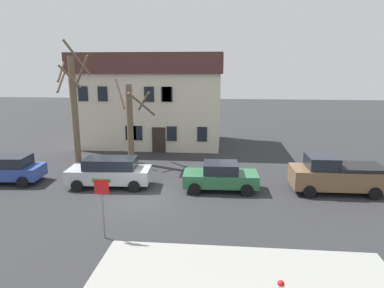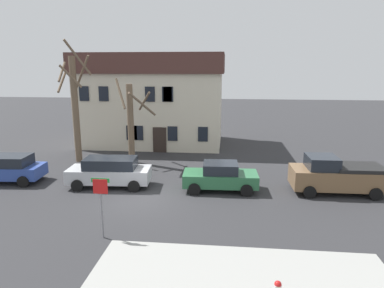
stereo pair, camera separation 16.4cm
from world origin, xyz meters
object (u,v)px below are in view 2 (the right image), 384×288
Objects in this scene: building_main at (153,99)px; tree_bare_near at (75,104)px; car_blue_wagon at (7,168)px; car_silver_wagon at (110,172)px; car_green_sedan at (220,176)px; street_sign_pole at (101,196)px; pickup_truck_brown at (336,175)px; tree_bare_mid at (131,121)px.

building_main is 8.10m from tree_bare_near.
car_silver_wagon reaches higher than car_blue_wagon.
tree_bare_near is 6.49m from car_blue_wagon.
street_sign_pole is at bearing -127.36° from car_green_sedan.
building_main is 2.63× the size of car_silver_wagon.
street_sign_pole reaches higher than car_green_sedan.
car_green_sedan is (13.03, -0.11, -0.06)m from car_blue_wagon.
car_blue_wagon is 1.03× the size of car_green_sedan.
car_silver_wagon is at bearing -178.59° from pickup_truck_brown.
building_main reaches higher than car_blue_wagon.
car_blue_wagon is (-6.47, -5.04, -2.26)m from tree_bare_mid.
tree_bare_mid is at bearing 0.56° from tree_bare_near.
pickup_truck_brown is at bearing 2.60° from car_green_sedan.
building_main reaches higher than tree_bare_mid.
car_green_sedan is 6.49m from pickup_truck_brown.
tree_bare_mid is 1.44× the size of car_green_sedan.
car_green_sedan is at bearing -38.16° from tree_bare_mid.
pickup_truck_brown is (12.98, 0.32, 0.10)m from car_silver_wagon.
building_main is 17.70m from pickup_truck_brown.
street_sign_pole is at bearing -84.52° from building_main.
building_main is at bearing 118.20° from car_green_sedan.
pickup_truck_brown is at bearing 29.97° from street_sign_pole.
car_silver_wagon is at bearing -1.22° from car_blue_wagon.
tree_bare_near is 4.31m from tree_bare_mid.
building_main reaches higher than car_silver_wagon.
car_blue_wagon is at bearing 179.50° from car_green_sedan.
building_main is at bearing 137.82° from pickup_truck_brown.
tree_bare_near is at bearing -121.87° from building_main.
pickup_truck_brown is (13.04, -4.86, -2.13)m from tree_bare_mid.
building_main is 6.91m from tree_bare_mid.
tree_bare_mid is 2.39× the size of street_sign_pole.
car_silver_wagon is (-0.07, -12.02, -3.20)m from building_main.
building_main reaches higher than car_green_sedan.
car_blue_wagon reaches higher than car_green_sedan.
tree_bare_near is 1.79× the size of car_silver_wagon.
pickup_truck_brown is (12.91, -11.70, -3.10)m from building_main.
tree_bare_near is at bearing 129.31° from car_silver_wagon.
pickup_truck_brown is (19.51, 0.18, 0.14)m from car_blue_wagon.
car_green_sedan is (10.71, -5.12, -3.49)m from tree_bare_near.
car_green_sedan is at bearing -0.50° from car_blue_wagon.
tree_bare_mid is at bearing -91.08° from building_main.
tree_bare_near is at bearing 164.34° from pickup_truck_brown.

